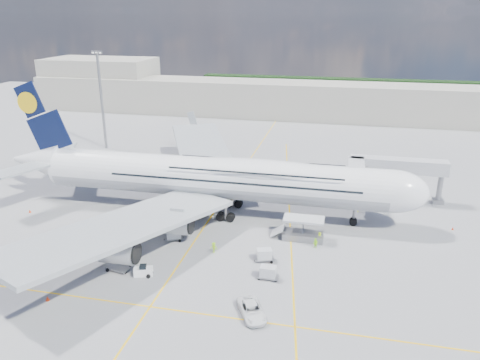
% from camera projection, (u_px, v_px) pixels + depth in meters
% --- Properties ---
extents(ground, '(300.00, 300.00, 0.00)m').
position_uv_depth(ground, '(198.00, 236.00, 77.05)').
color(ground, gray).
rests_on(ground, ground).
extents(taxi_line_main, '(0.25, 220.00, 0.01)m').
position_uv_depth(taxi_line_main, '(198.00, 236.00, 77.05)').
color(taxi_line_main, yellow).
rests_on(taxi_line_main, ground).
extents(taxi_line_cross, '(120.00, 0.25, 0.01)m').
position_uv_depth(taxi_line_cross, '(150.00, 307.00, 58.70)').
color(taxi_line_cross, yellow).
rests_on(taxi_line_cross, ground).
extents(taxi_line_diag, '(14.16, 99.06, 0.01)m').
position_uv_depth(taxi_line_diag, '(290.00, 219.00, 83.36)').
color(taxi_line_diag, yellow).
rests_on(taxi_line_diag, ground).
extents(airliner, '(77.26, 79.15, 23.71)m').
position_uv_depth(airliner, '(215.00, 177.00, 83.83)').
color(airliner, white).
rests_on(airliner, ground).
extents(jet_bridge, '(18.80, 12.10, 8.50)m').
position_uv_depth(jet_bridge, '(382.00, 170.00, 87.82)').
color(jet_bridge, '#B7B7BC').
rests_on(jet_bridge, ground).
extents(cargo_loader, '(8.53, 3.20, 3.67)m').
position_uv_depth(cargo_loader, '(302.00, 232.00, 75.84)').
color(cargo_loader, silver).
rests_on(cargo_loader, ground).
extents(light_mast, '(3.00, 0.70, 25.50)m').
position_uv_depth(light_mast, '(102.00, 99.00, 122.01)').
color(light_mast, gray).
rests_on(light_mast, ground).
extents(terminal, '(180.00, 16.00, 12.00)m').
position_uv_depth(terminal, '(279.00, 99.00, 162.16)').
color(terminal, '#B2AD9E').
rests_on(terminal, ground).
extents(hangar, '(40.00, 22.00, 18.00)m').
position_uv_depth(hangar, '(101.00, 82.00, 180.04)').
color(hangar, '#B2AD9E').
rests_on(hangar, ground).
extents(tree_line, '(160.00, 6.00, 8.00)m').
position_uv_depth(tree_line, '(389.00, 89.00, 195.94)').
color(tree_line, '#193814').
rests_on(tree_line, ground).
extents(dolly_row_a, '(3.07, 2.09, 1.78)m').
position_uv_depth(dolly_row_a, '(86.00, 233.00, 75.99)').
color(dolly_row_a, gray).
rests_on(dolly_row_a, ground).
extents(dolly_row_b, '(3.77, 2.65, 0.50)m').
position_uv_depth(dolly_row_b, '(118.00, 268.00, 66.81)').
color(dolly_row_b, gray).
rests_on(dolly_row_b, ground).
extents(dolly_row_c, '(3.48, 2.76, 1.95)m').
position_uv_depth(dolly_row_c, '(174.00, 234.00, 75.52)').
color(dolly_row_c, gray).
rests_on(dolly_row_c, ground).
extents(dolly_back, '(3.13, 1.70, 0.46)m').
position_uv_depth(dolly_back, '(51.00, 234.00, 76.87)').
color(dolly_back, gray).
rests_on(dolly_back, ground).
extents(dolly_nose_far, '(3.30, 2.43, 1.87)m').
position_uv_depth(dolly_nose_far, '(264.00, 255.00, 69.17)').
color(dolly_nose_far, gray).
rests_on(dolly_nose_far, ground).
extents(dolly_nose_near, '(2.98, 1.62, 1.88)m').
position_uv_depth(dolly_nose_near, '(268.00, 272.00, 64.55)').
color(dolly_nose_near, gray).
rests_on(dolly_nose_near, ground).
extents(baggage_tug, '(2.83, 1.93, 1.62)m').
position_uv_depth(baggage_tug, '(143.00, 271.00, 65.34)').
color(baggage_tug, white).
rests_on(baggage_tug, ground).
extents(catering_truck_inner, '(6.58, 3.92, 3.67)m').
position_uv_depth(catering_truck_inner, '(182.00, 169.00, 104.51)').
color(catering_truck_inner, gray).
rests_on(catering_truck_inner, ground).
extents(catering_truck_outer, '(5.75, 2.29, 3.41)m').
position_uv_depth(catering_truck_outer, '(195.00, 153.00, 116.36)').
color(catering_truck_outer, gray).
rests_on(catering_truck_outer, ground).
extents(service_van, '(4.89, 6.21, 1.57)m').
position_uv_depth(service_van, '(252.00, 310.00, 56.68)').
color(service_van, white).
rests_on(service_van, ground).
extents(crew_nose, '(0.75, 0.77, 1.79)m').
position_uv_depth(crew_nose, '(359.00, 207.00, 86.08)').
color(crew_nose, '#EEFF1A').
rests_on(crew_nose, ground).
extents(crew_loader, '(1.04, 1.00, 1.68)m').
position_uv_depth(crew_loader, '(315.00, 243.00, 72.88)').
color(crew_loader, '#A4FD1A').
rests_on(crew_loader, ground).
extents(crew_wing, '(0.51, 0.97, 1.59)m').
position_uv_depth(crew_wing, '(143.00, 219.00, 81.38)').
color(crew_wing, '#C3E518').
rests_on(crew_wing, ground).
extents(crew_van, '(0.91, 0.98, 1.67)m').
position_uv_depth(crew_van, '(319.00, 237.00, 75.01)').
color(crew_van, '#C3EC18').
rests_on(crew_van, ground).
extents(crew_tug, '(1.16, 0.69, 1.76)m').
position_uv_depth(crew_tug, '(214.00, 248.00, 71.51)').
color(crew_tug, '#95DB17').
rests_on(crew_tug, ground).
extents(cone_nose, '(0.39, 0.39, 0.50)m').
position_uv_depth(cone_nose, '(453.00, 228.00, 79.24)').
color(cone_nose, red).
rests_on(cone_nose, ground).
extents(cone_wing_left_inner, '(0.49, 0.49, 0.62)m').
position_uv_depth(cone_wing_left_inner, '(187.00, 190.00, 95.99)').
color(cone_wing_left_inner, red).
rests_on(cone_wing_left_inner, ground).
extents(cone_wing_left_outer, '(0.45, 0.45, 0.58)m').
position_uv_depth(cone_wing_left_outer, '(221.00, 167.00, 109.96)').
color(cone_wing_left_outer, red).
rests_on(cone_wing_left_outer, ground).
extents(cone_wing_right_inner, '(0.38, 0.38, 0.48)m').
position_uv_depth(cone_wing_right_inner, '(112.00, 261.00, 68.87)').
color(cone_wing_right_inner, red).
rests_on(cone_wing_right_inner, ground).
extents(cone_wing_right_outer, '(0.50, 0.50, 0.64)m').
position_uv_depth(cone_wing_right_outer, '(47.00, 298.00, 59.85)').
color(cone_wing_right_outer, red).
rests_on(cone_wing_right_outer, ground).
extents(cone_tail, '(0.46, 0.46, 0.58)m').
position_uv_depth(cone_tail, '(30.00, 211.00, 86.02)').
color(cone_tail, red).
rests_on(cone_tail, ground).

